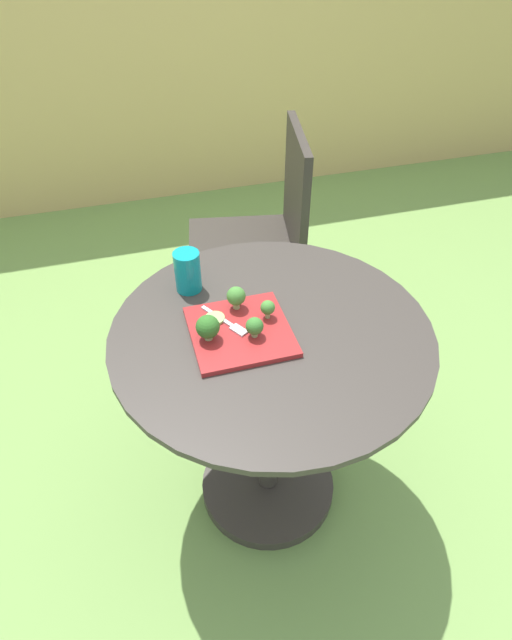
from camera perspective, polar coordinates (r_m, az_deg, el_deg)
ground_plane at (r=1.91m, az=1.24°, el=-17.40°), size 12.00×12.00×0.00m
bamboo_fence at (r=3.25m, az=-10.98°, el=26.09°), size 8.00×0.08×1.64m
patio_table at (r=1.56m, az=1.47°, el=-8.97°), size 0.82×0.82×0.72m
patio_chair at (r=2.13m, az=1.15°, el=9.91°), size 0.51×0.51×0.90m
salad_plate at (r=1.34m, az=-1.70°, el=-1.22°), size 0.25×0.25×0.01m
drinking_glass at (r=1.46m, az=-7.28°, el=4.97°), size 0.07×0.07×0.12m
fork at (r=1.35m, az=-3.05°, el=-0.31°), size 0.09×0.14×0.00m
broccoli_floret_0 at (r=1.28m, az=-5.13°, el=-0.86°), size 0.06×0.06×0.07m
broccoli_floret_1 at (r=1.29m, az=-0.15°, el=-0.68°), size 0.04×0.04×0.05m
broccoli_floret_2 at (r=1.37m, az=-2.13°, el=2.53°), size 0.05×0.05×0.06m
broccoli_floret_3 at (r=1.35m, az=1.38°, el=1.33°), size 0.04×0.04×0.05m
cucumber_slice_0 at (r=1.36m, az=-4.40°, el=0.19°), size 0.05×0.05×0.01m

